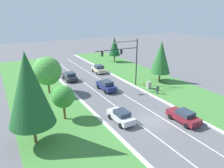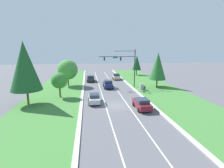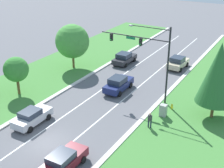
{
  "view_description": "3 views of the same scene",
  "coord_description": "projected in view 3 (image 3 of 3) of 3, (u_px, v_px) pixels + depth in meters",
  "views": [
    {
      "loc": [
        -16.62,
        -19.7,
        13.94
      ],
      "look_at": [
        -0.04,
        10.53,
        1.93
      ],
      "focal_mm": 35.0,
      "sensor_mm": 36.0,
      "label": 1
    },
    {
      "loc": [
        -4.42,
        -26.48,
        8.97
      ],
      "look_at": [
        0.66,
        10.27,
        1.43
      ],
      "focal_mm": 28.0,
      "sensor_mm": 36.0,
      "label": 2
    },
    {
      "loc": [
        16.93,
        -17.37,
        16.62
      ],
      "look_at": [
        0.22,
        11.13,
        1.6
      ],
      "focal_mm": 50.0,
      "sensor_mm": 36.0,
      "label": 3
    }
  ],
  "objects": [
    {
      "name": "lane_stripe_inner_left",
      "position": [
        33.0,
        137.0,
        29.15
      ],
      "size": [
        0.14,
        81.0,
        0.01
      ],
      "color": "white",
      "rests_on": "ground_plane"
    },
    {
      "name": "lane_stripe_inner_right",
      "position": [
        64.0,
        149.0,
        27.49
      ],
      "size": [
        0.14,
        81.0,
        0.01
      ],
      "color": "white",
      "rests_on": "ground_plane"
    },
    {
      "name": "silver_sedan",
      "position": [
        32.0,
        117.0,
        31.0
      ],
      "size": [
        2.02,
        4.37,
        1.62
      ],
      "rotation": [
        0.0,
        0.0,
        0.02
      ],
      "color": "silver",
      "rests_on": "ground_plane"
    },
    {
      "name": "ground_plane",
      "position": [
        48.0,
        143.0,
        28.32
      ],
      "size": [
        160.0,
        160.0,
        0.0
      ],
      "primitive_type": "plane",
      "color": "#5B5B60"
    },
    {
      "name": "champagne_sedan",
      "position": [
        178.0,
        63.0,
        44.9
      ],
      "size": [
        2.27,
        4.21,
        1.75
      ],
      "rotation": [
        0.0,
        0.0,
        -0.05
      ],
      "color": "beige",
      "rests_on": "ground_plane"
    },
    {
      "name": "pedestrian",
      "position": [
        150.0,
        120.0,
        30.27
      ],
      "size": [
        0.4,
        0.24,
        1.69
      ],
      "rotation": [
        0.0,
        0.0,
        3.08
      ],
      "color": "#232842",
      "rests_on": "ground_plane"
    },
    {
      "name": "charcoal_sedan",
      "position": [
        124.0,
        58.0,
        46.67
      ],
      "size": [
        2.18,
        4.51,
        1.67
      ],
      "rotation": [
        0.0,
        0.0,
        -0.01
      ],
      "color": "#28282D",
      "rests_on": "ground_plane"
    },
    {
      "name": "fire_hydrant",
      "position": [
        172.0,
        107.0,
        33.88
      ],
      "size": [
        0.34,
        0.2,
        0.7
      ],
      "color": "gold",
      "rests_on": "ground_plane"
    },
    {
      "name": "oak_near_left_tree",
      "position": [
        16.0,
        69.0,
        36.15
      ],
      "size": [
        2.94,
        2.94,
        4.69
      ],
      "color": "brown",
      "rests_on": "ground_plane"
    },
    {
      "name": "curb_strip_right",
      "position": [
        100.0,
        163.0,
        25.69
      ],
      "size": [
        0.5,
        90.0,
        0.15
      ],
      "color": "beige",
      "rests_on": "ground_plane"
    },
    {
      "name": "curb_strip_left",
      "position": [
        4.0,
        126.0,
        30.89
      ],
      "size": [
        0.5,
        90.0,
        0.15
      ],
      "color": "beige",
      "rests_on": "ground_plane"
    },
    {
      "name": "utility_cabinet",
      "position": [
        163.0,
        111.0,
        32.41
      ],
      "size": [
        0.7,
        0.6,
        1.36
      ],
      "color": "#9E9E99",
      "rests_on": "ground_plane"
    },
    {
      "name": "traffic_signal_mast",
      "position": [
        149.0,
        51.0,
        34.0
      ],
      "size": [
        8.37,
        0.41,
        8.78
      ],
      "color": "black",
      "rests_on": "ground_plane"
    },
    {
      "name": "conifer_near_right_tree",
      "position": [
        218.0,
        73.0,
        30.44
      ],
      "size": [
        3.89,
        3.89,
        8.1
      ],
      "color": "brown",
      "rests_on": "ground_plane"
    },
    {
      "name": "burgundy_sedan",
      "position": [
        63.0,
        161.0,
        24.68
      ],
      "size": [
        2.06,
        4.53,
        1.64
      ],
      "rotation": [
        0.0,
        0.0,
        0.01
      ],
      "color": "maroon",
      "rests_on": "ground_plane"
    },
    {
      "name": "oak_far_left_tree",
      "position": [
        72.0,
        41.0,
        43.69
      ],
      "size": [
        4.78,
        4.78,
        6.4
      ],
      "color": "brown",
      "rests_on": "ground_plane"
    },
    {
      "name": "navy_sedan",
      "position": [
        118.0,
        84.0,
        38.03
      ],
      "size": [
        2.11,
        4.69,
        1.82
      ],
      "rotation": [
        0.0,
        0.0,
        0.01
      ],
      "color": "navy",
      "rests_on": "ground_plane"
    }
  ]
}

